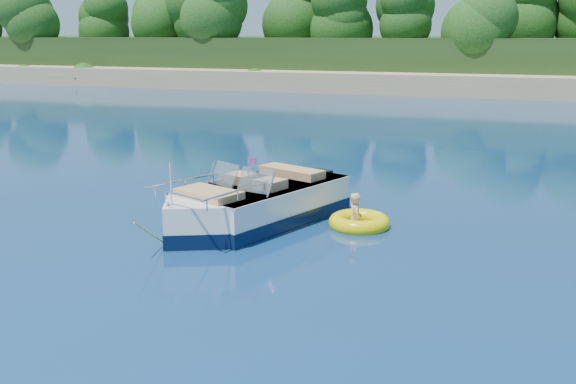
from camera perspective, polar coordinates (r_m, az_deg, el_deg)
name	(u,v)px	position (r m, az deg, el deg)	size (l,w,h in m)	color
ground	(180,235)	(14.35, -9.58, -3.80)	(160.00, 160.00, 0.00)	#0A2348
shoreline	(458,64)	(76.03, 14.89, 10.91)	(170.00, 59.00, 6.00)	#978258
treeline	(435,18)	(53.34, 12.91, 14.87)	(150.00, 7.12, 8.19)	black
motorboat	(251,207)	(14.91, -3.33, -1.37)	(3.49, 5.85, 2.04)	white
tow_tube	(359,222)	(14.85, 6.36, -2.69)	(1.75, 1.75, 0.37)	yellow
boy	(355,226)	(14.86, 5.94, -3.06)	(0.48, 0.32, 1.32)	tan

